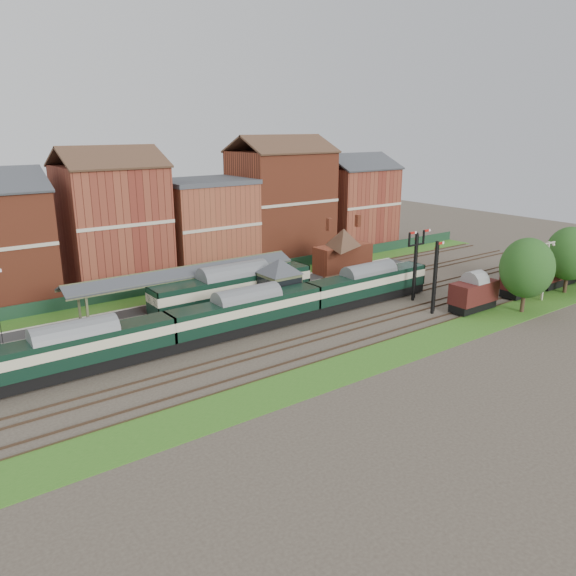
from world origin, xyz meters
TOP-DOWN VIEW (x-y plane):
  - ground at (0.00, 0.00)m, footprint 160.00×160.00m
  - grass_back at (0.00, 16.00)m, footprint 90.00×4.50m
  - grass_front at (0.00, -12.00)m, footprint 90.00×5.00m
  - fence at (0.00, 18.00)m, footprint 90.00×0.12m
  - platform at (-5.00, 9.75)m, footprint 55.00×3.40m
  - signal_box at (-3.00, 3.25)m, footprint 5.40×5.40m
  - brick_hut at (5.00, 3.25)m, footprint 3.20×2.64m
  - station_building at (12.00, 9.75)m, footprint 8.10×8.10m
  - canopy at (-11.00, 9.75)m, footprint 26.00×3.89m
  - semaphore_bracket at (12.04, -2.50)m, footprint 3.60×0.25m
  - semaphore_siding at (10.02, -7.00)m, footprint 1.23×0.25m
  - yard_lamp at (24.00, -11.50)m, footprint 2.60×0.22m
  - town_backdrop at (-0.18, 25.00)m, footprint 69.00×10.00m
  - dmu_train at (-9.22, 0.00)m, footprint 49.16×2.59m
  - platform_railcar at (-6.82, 6.50)m, footprint 18.92×2.98m
  - goods_van_a at (14.31, -9.00)m, footprint 5.71×2.48m
  - goods_van_b at (23.99, -9.00)m, footprint 5.99×2.60m
  - goods_van_c at (31.04, -9.00)m, footprint 6.84×2.96m
  - tree_near at (29.20, -11.49)m, footprint 5.62×5.62m
  - tree_far at (18.24, -12.55)m, footprint 5.65×5.65m

SIDE VIEW (x-z plane):
  - ground at x=0.00m, z-range 0.00..0.00m
  - grass_back at x=0.00m, z-range 0.00..0.06m
  - grass_front at x=0.00m, z-range 0.00..0.06m
  - platform at x=-5.00m, z-range 0.00..1.00m
  - fence at x=0.00m, z-range 0.00..1.50m
  - brick_hut at x=5.00m, z-range -0.28..2.67m
  - goods_van_a at x=14.31m, z-range 0.25..3.71m
  - goods_van_b at x=23.99m, z-range 0.25..3.89m
  - dmu_train at x=-9.22m, z-range 0.34..4.11m
  - goods_van_c at x=31.04m, z-range 0.26..4.41m
  - platform_railcar at x=-6.82m, z-range 0.36..4.72m
  - signal_box at x=-3.00m, z-range 0.19..6.19m
  - station_building at x=12.00m, z-range 1.01..6.91m
  - yard_lamp at x=24.00m, z-range 0.49..7.49m
  - semaphore_siding at x=10.02m, z-range 0.16..8.16m
  - canopy at x=-11.00m, z-range 2.54..6.62m
  - semaphore_bracket at x=12.04m, z-range 0.54..8.72m
  - tree_near at x=29.20m, z-range 0.82..8.94m
  - tree_far at x=18.24m, z-range 0.86..9.10m
  - town_backdrop at x=-0.18m, z-range -1.00..15.00m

